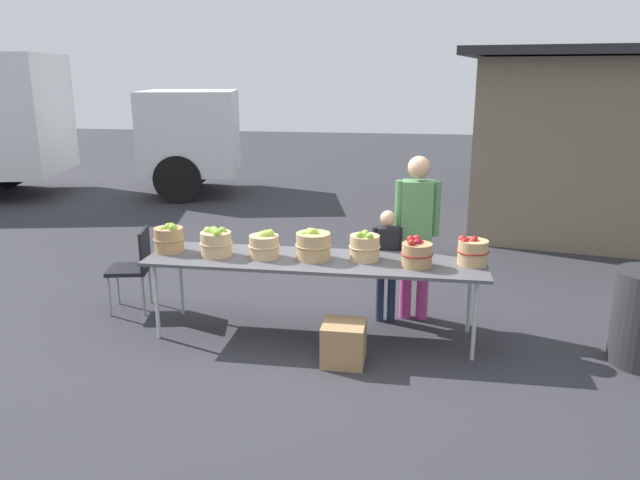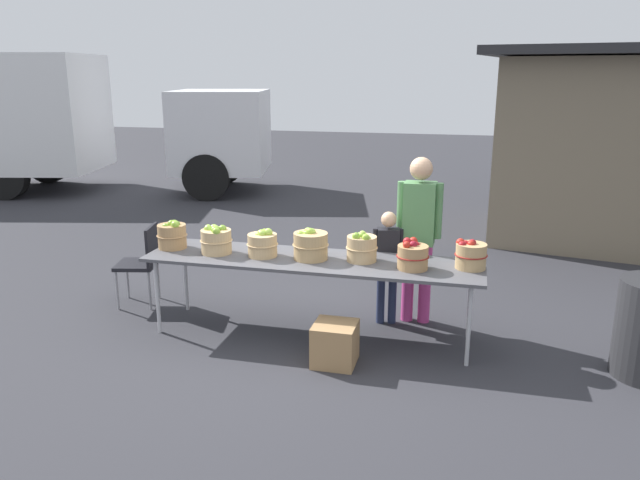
{
  "view_description": "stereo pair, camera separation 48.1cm",
  "coord_description": "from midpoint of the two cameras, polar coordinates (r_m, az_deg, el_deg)",
  "views": [
    {
      "loc": [
        0.91,
        -5.32,
        2.41
      ],
      "look_at": [
        0.0,
        0.3,
        0.85
      ],
      "focal_mm": 34.6,
      "sensor_mm": 36.0,
      "label": 1
    },
    {
      "loc": [
        1.38,
        -5.22,
        2.41
      ],
      "look_at": [
        0.0,
        0.3,
        0.85
      ],
      "focal_mm": 34.6,
      "sensor_mm": 36.0,
      "label": 2
    }
  ],
  "objects": [
    {
      "name": "folding_chair",
      "position": [
        6.68,
        -18.73,
        -2.05
      ],
      "size": [
        0.48,
        0.48,
        0.86
      ],
      "rotation": [
        0.0,
        0.0,
        4.94
      ],
      "color": "black",
      "rests_on": "ground"
    },
    {
      "name": "food_kiosk",
      "position": [
        9.95,
        21.99,
        8.3
      ],
      "size": [
        3.97,
        3.49,
        2.74
      ],
      "rotation": [
        0.0,
        0.0,
        -0.18
      ],
      "color": "#726651",
      "rests_on": "ground"
    },
    {
      "name": "vendor_adult",
      "position": [
        6.03,
        6.69,
        1.35
      ],
      "size": [
        0.43,
        0.22,
        1.64
      ],
      "rotation": [
        0.0,
        0.0,
        3.12
      ],
      "color": "#CC3F8C",
      "rests_on": "ground"
    },
    {
      "name": "box_truck",
      "position": [
        13.88,
        -28.01,
        9.75
      ],
      "size": [
        7.99,
        3.81,
        2.75
      ],
      "rotation": [
        0.0,
        0.0,
        0.22
      ],
      "color": "white",
      "rests_on": "ground"
    },
    {
      "name": "apple_basket_green_3",
      "position": [
        5.6,
        -3.11,
        -0.5
      ],
      "size": [
        0.33,
        0.33,
        0.29
      ],
      "color": "tan",
      "rests_on": "market_table"
    },
    {
      "name": "apple_basket_green_1",
      "position": [
        5.83,
        -11.94,
        -0.23
      ],
      "size": [
        0.3,
        0.3,
        0.28
      ],
      "color": "tan",
      "rests_on": "market_table"
    },
    {
      "name": "apple_basket_green_4",
      "position": [
        5.58,
        1.7,
        -0.59
      ],
      "size": [
        0.29,
        0.29,
        0.28
      ],
      "color": "tan",
      "rests_on": "market_table"
    },
    {
      "name": "apple_basket_red_0",
      "position": [
        5.43,
        6.43,
        -1.26
      ],
      "size": [
        0.29,
        0.29,
        0.26
      ],
      "color": "#A87F51",
      "rests_on": "market_table"
    },
    {
      "name": "child_customer",
      "position": [
        6.01,
        3.93,
        -1.6
      ],
      "size": [
        0.29,
        0.19,
        1.13
      ],
      "rotation": [
        0.0,
        0.0,
        3.37
      ],
      "color": "#262D4C",
      "rests_on": "ground"
    },
    {
      "name": "apple_basket_red_1",
      "position": [
        5.56,
        11.52,
        -1.02
      ],
      "size": [
        0.28,
        0.28,
        0.26
      ],
      "color": "tan",
      "rests_on": "market_table"
    },
    {
      "name": "market_table",
      "position": [
        5.65,
        -2.92,
        -2.13
      ],
      "size": [
        3.1,
        0.76,
        0.75
      ],
      "color": "#4C4C51",
      "rests_on": "ground"
    },
    {
      "name": "ground_plane",
      "position": [
        5.9,
        -2.83,
        -8.77
      ],
      "size": [
        40.0,
        40.0,
        0.0
      ],
      "primitive_type": "plane",
      "color": "#2D2D33"
    },
    {
      "name": "apple_basket_green_2",
      "position": [
        5.7,
        -7.6,
        -0.46
      ],
      "size": [
        0.29,
        0.29,
        0.27
      ],
      "color": "tan",
      "rests_on": "market_table"
    },
    {
      "name": "produce_crate",
      "position": [
        5.3,
        -0.42,
        -9.55
      ],
      "size": [
        0.36,
        0.36,
        0.36
      ],
      "primitive_type": "cube",
      "color": "#A87F51",
      "rests_on": "ground"
    },
    {
      "name": "apple_basket_green_0",
      "position": [
        6.07,
        -16.0,
        0.12
      ],
      "size": [
        0.29,
        0.29,
        0.29
      ],
      "color": "#A87F51",
      "rests_on": "market_table"
    }
  ]
}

